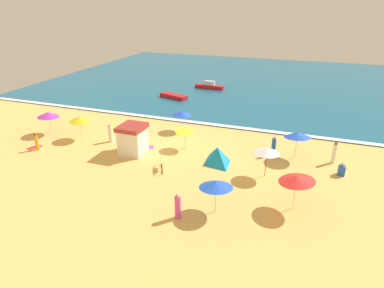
% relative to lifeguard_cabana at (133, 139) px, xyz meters
% --- Properties ---
extents(ground_plane, '(60.00, 60.00, 0.00)m').
position_rel_lifeguard_cabana_xyz_m(ground_plane, '(3.66, 2.36, -1.27)').
color(ground_plane, '#EDBC60').
extents(ocean_water, '(60.00, 44.00, 0.10)m').
position_rel_lifeguard_cabana_xyz_m(ocean_water, '(3.66, 30.36, -1.22)').
color(ocean_water, '#196084').
rests_on(ocean_water, ground_plane).
extents(wave_breaker_foam, '(57.00, 0.70, 0.01)m').
position_rel_lifeguard_cabana_xyz_m(wave_breaker_foam, '(3.66, 8.66, -1.16)').
color(wave_breaker_foam, white).
rests_on(wave_breaker_foam, ocean_water).
extents(lifeguard_cabana, '(2.04, 2.31, 2.48)m').
position_rel_lifeguard_cabana_xyz_m(lifeguard_cabana, '(0.00, 0.00, 0.00)').
color(lifeguard_cabana, white).
rests_on(lifeguard_cabana, ground_plane).
extents(beach_umbrella_0, '(2.60, 2.60, 2.26)m').
position_rel_lifeguard_cabana_xyz_m(beach_umbrella_0, '(11.12, -0.36, 0.80)').
color(beach_umbrella_0, '#4C3823').
rests_on(beach_umbrella_0, ground_plane).
extents(beach_umbrella_1, '(2.89, 2.90, 2.45)m').
position_rel_lifeguard_cabana_xyz_m(beach_umbrella_1, '(12.98, 3.47, 0.84)').
color(beach_umbrella_1, silver).
rests_on(beach_umbrella_1, ground_plane).
extents(beach_umbrella_2, '(2.47, 2.46, 2.06)m').
position_rel_lifeguard_cabana_xyz_m(beach_umbrella_2, '(2.04, 6.15, 0.55)').
color(beach_umbrella_2, silver).
rests_on(beach_umbrella_2, ground_plane).
extents(beach_umbrella_3, '(2.39, 2.39, 1.98)m').
position_rel_lifeguard_cabana_xyz_m(beach_umbrella_3, '(3.81, 2.30, 0.47)').
color(beach_umbrella_3, silver).
rests_on(beach_umbrella_3, ground_plane).
extents(beach_umbrella_4, '(2.32, 2.31, 2.25)m').
position_rel_lifeguard_cabana_xyz_m(beach_umbrella_4, '(-6.02, 1.04, 0.69)').
color(beach_umbrella_4, silver).
rests_on(beach_umbrella_4, ground_plane).
extents(beach_umbrella_5, '(2.76, 2.77, 2.26)m').
position_rel_lifeguard_cabana_xyz_m(beach_umbrella_5, '(8.90, -5.84, 0.68)').
color(beach_umbrella_5, silver).
rests_on(beach_umbrella_5, ground_plane).
extents(beach_umbrella_6, '(2.30, 2.28, 2.46)m').
position_rel_lifeguard_cabana_xyz_m(beach_umbrella_6, '(13.36, -3.91, 0.88)').
color(beach_umbrella_6, silver).
rests_on(beach_umbrella_6, ground_plane).
extents(beach_umbrella_7, '(2.77, 2.78, 2.27)m').
position_rel_lifeguard_cabana_xyz_m(beach_umbrella_7, '(-9.64, 1.09, 0.70)').
color(beach_umbrella_7, silver).
rests_on(beach_umbrella_7, ground_plane).
extents(beach_tent, '(2.81, 2.86, 1.37)m').
position_rel_lifeguard_cabana_xyz_m(beach_tent, '(7.22, 0.54, -0.58)').
color(beach_tent, '#1999D8').
rests_on(beach_tent, ground_plane).
extents(parked_bicycle, '(0.89, 1.64, 0.76)m').
position_rel_lifeguard_cabana_xyz_m(parked_bicycle, '(3.51, -1.96, -0.88)').
color(parked_bicycle, black).
rests_on(parked_bicycle, ground_plane).
extents(beachgoer_0, '(0.45, 0.45, 1.68)m').
position_rel_lifeguard_cabana_xyz_m(beachgoer_0, '(-3.12, 1.38, -0.48)').
color(beachgoer_0, white).
rests_on(beachgoer_0, ground_plane).
extents(beachgoer_1, '(0.41, 0.41, 1.68)m').
position_rel_lifeguard_cabana_xyz_m(beachgoer_1, '(6.98, -7.20, -0.49)').
color(beachgoer_1, '#D84CA5').
rests_on(beachgoer_1, ground_plane).
extents(beachgoer_2, '(0.33, 0.33, 1.58)m').
position_rel_lifeguard_cabana_xyz_m(beachgoer_2, '(-8.11, -2.33, -0.49)').
color(beachgoer_2, orange).
rests_on(beachgoer_2, ground_plane).
extents(beachgoer_3, '(0.47, 0.47, 1.72)m').
position_rel_lifeguard_cabana_xyz_m(beachgoer_3, '(11.22, 3.52, -0.46)').
color(beachgoer_3, blue).
rests_on(beachgoer_3, ground_plane).
extents(beachgoer_5, '(0.48, 0.48, 1.00)m').
position_rel_lifeguard_cabana_xyz_m(beachgoer_5, '(16.42, 1.77, -0.84)').
color(beachgoer_5, blue).
rests_on(beachgoer_5, ground_plane).
extents(beachgoer_6, '(0.38, 0.38, 1.81)m').
position_rel_lifeguard_cabana_xyz_m(beachgoer_6, '(15.91, 3.69, -0.39)').
color(beachgoer_6, white).
rests_on(beachgoer_6, ground_plane).
extents(beach_towel_0, '(1.04, 1.38, 0.01)m').
position_rel_lifeguard_cabana_xyz_m(beach_towel_0, '(-8.79, -2.06, -1.26)').
color(beach_towel_0, red).
rests_on(beach_towel_0, ground_plane).
extents(beach_towel_1, '(1.69, 1.39, 0.01)m').
position_rel_lifeguard_cabana_xyz_m(beach_towel_1, '(0.42, 1.30, -1.26)').
color(beach_towel_1, '#D84CA5').
rests_on(beach_towel_1, ground_plane).
extents(small_boat_0, '(4.22, 1.22, 1.10)m').
position_rel_lifeguard_cabana_xyz_m(small_boat_0, '(-0.26, 22.97, -0.80)').
color(small_boat_0, red).
rests_on(small_boat_0, ocean_water).
extents(small_boat_1, '(4.01, 2.26, 0.49)m').
position_rel_lifeguard_cabana_xyz_m(small_boat_1, '(-3.22, 16.50, -0.92)').
color(small_boat_1, red).
rests_on(small_boat_1, ocean_water).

